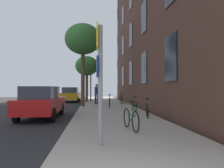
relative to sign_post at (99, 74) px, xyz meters
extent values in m
plane|color=#332D28|center=(-2.51, 11.95, -1.90)|extent=(41.80, 41.80, 0.00)
cube|color=#232326|center=(-4.61, 11.95, -1.90)|extent=(7.00, 38.00, 0.01)
cube|color=#9E9389|center=(0.99, 11.95, -1.84)|extent=(4.20, 38.00, 0.12)
cube|color=#513328|center=(3.59, 11.45, 5.49)|extent=(0.50, 27.00, 14.79)
cube|color=#1E232D|center=(3.31, 3.95, 0.99)|extent=(0.06, 1.41, 2.09)
cube|color=#1E232D|center=(3.31, 8.95, 0.99)|extent=(0.06, 1.41, 2.09)
cube|color=#1E232D|center=(3.31, 13.95, 0.99)|extent=(0.06, 1.41, 2.09)
cube|color=#1E232D|center=(3.31, 18.95, 0.99)|extent=(0.06, 1.41, 2.09)
cube|color=#1E232D|center=(3.31, 23.95, 0.99)|extent=(0.06, 1.41, 2.09)
cube|color=#1E232D|center=(3.31, 8.95, 4.44)|extent=(0.06, 1.41, 2.09)
cube|color=#1E232D|center=(3.31, 13.95, 4.44)|extent=(0.06, 1.41, 2.09)
cube|color=#1E232D|center=(3.31, 18.95, 4.44)|extent=(0.06, 1.41, 2.09)
cube|color=#1E232D|center=(3.31, 23.95, 4.44)|extent=(0.06, 1.41, 2.09)
cube|color=#1E232D|center=(3.31, 18.95, 7.89)|extent=(0.06, 1.41, 2.09)
cube|color=#1E232D|center=(3.31, 23.95, 7.89)|extent=(0.06, 1.41, 2.09)
cube|color=#1E232D|center=(3.31, 23.95, 11.34)|extent=(0.06, 1.41, 2.09)
cylinder|color=gray|center=(0.03, 0.00, -0.27)|extent=(0.12, 0.12, 3.01)
cube|color=yellow|center=(-0.05, 0.00, 0.94)|extent=(0.03, 0.60, 0.60)
cylinder|color=#14339E|center=(-0.05, 0.00, 0.19)|extent=(0.03, 0.56, 0.56)
cylinder|color=black|center=(-0.31, 18.25, 0.05)|extent=(0.12, 0.12, 3.66)
cube|color=black|center=(-0.49, 18.25, 1.43)|extent=(0.20, 0.24, 0.80)
sphere|color=#4B0707|center=(-0.60, 18.25, 1.69)|extent=(0.16, 0.16, 0.16)
sphere|color=orange|center=(-0.60, 18.25, 1.43)|extent=(0.16, 0.16, 0.16)
sphere|color=#083E11|center=(-0.60, 18.25, 1.17)|extent=(0.16, 0.16, 0.16)
cylinder|color=brown|center=(-0.89, 11.84, 0.44)|extent=(0.30, 0.30, 4.44)
ellipsoid|color=#387533|center=(-0.89, 11.84, 3.51)|extent=(2.85, 2.85, 2.42)
cylinder|color=#4C3823|center=(-0.73, 17.86, -0.25)|extent=(0.27, 0.27, 3.06)
ellipsoid|color=#387533|center=(-0.73, 17.86, 2.01)|extent=(2.44, 2.44, 2.07)
torus|color=black|center=(1.08, 2.44, -1.43)|extent=(0.13, 0.69, 0.70)
torus|color=black|center=(1.21, 1.46, -1.43)|extent=(0.13, 0.69, 0.70)
cylinder|color=#267233|center=(1.15, 1.95, -1.24)|extent=(0.16, 0.84, 0.04)
cylinder|color=#267233|center=(1.18, 1.71, -1.33)|extent=(0.11, 0.51, 0.28)
cylinder|color=#267233|center=(1.17, 1.80, -0.99)|extent=(0.04, 0.04, 0.28)
cube|color=black|center=(1.17, 1.80, -0.83)|extent=(0.10, 0.24, 0.06)
cylinder|color=#4C4C4C|center=(1.08, 2.44, -0.91)|extent=(0.42, 0.09, 0.03)
torus|color=black|center=(2.59, 5.44, -1.45)|extent=(0.17, 0.66, 0.66)
torus|color=black|center=(2.39, 4.46, -1.45)|extent=(0.17, 0.66, 0.66)
cylinder|color=#267233|center=(2.49, 4.95, -1.27)|extent=(0.21, 0.85, 0.04)
cylinder|color=#267233|center=(2.44, 4.70, -1.35)|extent=(0.15, 0.52, 0.28)
cylinder|color=#267233|center=(2.46, 4.80, -1.02)|extent=(0.04, 0.04, 0.28)
cube|color=black|center=(2.46, 4.80, -0.86)|extent=(0.10, 0.24, 0.06)
cylinder|color=#4C4C4C|center=(2.59, 5.44, -0.94)|extent=(0.42, 0.11, 0.03)
torus|color=black|center=(2.45, 8.47, -1.47)|extent=(0.05, 0.62, 0.62)
torus|color=black|center=(2.43, 7.43, -1.47)|extent=(0.05, 0.62, 0.62)
cylinder|color=#267233|center=(2.44, 7.95, -1.30)|extent=(0.06, 0.88, 0.04)
cylinder|color=#267233|center=(2.43, 7.69, -1.38)|extent=(0.05, 0.53, 0.29)
cylinder|color=#267233|center=(2.43, 7.80, -1.06)|extent=(0.04, 0.04, 0.28)
cube|color=black|center=(2.43, 7.80, -0.90)|extent=(0.10, 0.24, 0.06)
cylinder|color=#4C4C4C|center=(2.45, 8.47, -0.98)|extent=(0.42, 0.04, 0.03)
torus|color=black|center=(1.20, 11.49, -1.43)|extent=(0.11, 0.70, 0.70)
torus|color=black|center=(1.08, 10.41, -1.43)|extent=(0.11, 0.70, 0.70)
cylinder|color=black|center=(1.14, 10.95, -1.24)|extent=(0.14, 0.93, 0.04)
cylinder|color=black|center=(1.11, 10.68, -1.33)|extent=(0.10, 0.56, 0.30)
cylinder|color=black|center=(1.12, 10.79, -0.98)|extent=(0.04, 0.04, 0.28)
cube|color=black|center=(1.12, 10.79, -0.82)|extent=(0.10, 0.24, 0.06)
cylinder|color=#4C4C4C|center=(1.20, 11.49, -0.90)|extent=(0.42, 0.07, 0.03)
torus|color=black|center=(2.43, 14.46, -1.44)|extent=(0.06, 0.68, 0.68)
torus|color=black|center=(2.46, 13.44, -1.44)|extent=(0.06, 0.68, 0.68)
cylinder|color=black|center=(2.45, 13.95, -1.26)|extent=(0.07, 0.86, 0.04)
cylinder|color=black|center=(2.45, 13.70, -1.34)|extent=(0.06, 0.52, 0.28)
cylinder|color=black|center=(2.45, 13.80, -1.00)|extent=(0.04, 0.04, 0.28)
cube|color=black|center=(2.45, 13.80, -0.84)|extent=(0.10, 0.24, 0.06)
cylinder|color=#4C4C4C|center=(2.43, 14.46, -0.92)|extent=(0.42, 0.04, 0.03)
cylinder|color=#26262D|center=(0.15, 14.18, -1.34)|extent=(0.16, 0.16, 0.88)
cylinder|color=#26262D|center=(0.35, 14.18, -1.34)|extent=(0.16, 0.16, 0.88)
cylinder|color=navy|center=(0.25, 14.18, -0.58)|extent=(0.56, 0.56, 0.66)
sphere|color=#936B4C|center=(0.25, 14.18, -0.11)|extent=(0.24, 0.24, 0.24)
cube|color=red|center=(-2.75, 6.09, -1.22)|extent=(1.80, 4.45, 0.70)
cube|color=#2D3847|center=(-2.75, 5.87, -0.57)|extent=(1.50, 2.50, 0.60)
cylinder|color=black|center=(-3.55, 7.51, -1.57)|extent=(0.22, 0.64, 0.64)
cylinder|color=black|center=(-1.96, 7.51, -1.57)|extent=(0.22, 0.64, 0.64)
cylinder|color=black|center=(-3.55, 4.68, -1.57)|extent=(0.22, 0.64, 0.64)
cylinder|color=black|center=(-1.96, 4.68, -1.57)|extent=(0.22, 0.64, 0.64)
cube|color=orange|center=(-2.52, 19.25, -1.22)|extent=(1.98, 4.42, 0.70)
cube|color=#2D3847|center=(-2.52, 19.03, -0.57)|extent=(1.63, 2.49, 0.60)
cylinder|color=black|center=(-3.38, 20.65, -1.57)|extent=(0.22, 0.64, 0.64)
cylinder|color=black|center=(-1.66, 20.65, -1.57)|extent=(0.22, 0.64, 0.64)
cylinder|color=black|center=(-3.38, 17.85, -1.57)|extent=(0.22, 0.64, 0.64)
cylinder|color=black|center=(-1.66, 17.85, -1.57)|extent=(0.22, 0.64, 0.64)
camera|label=1|loc=(-0.18, -5.48, -0.35)|focal=35.12mm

